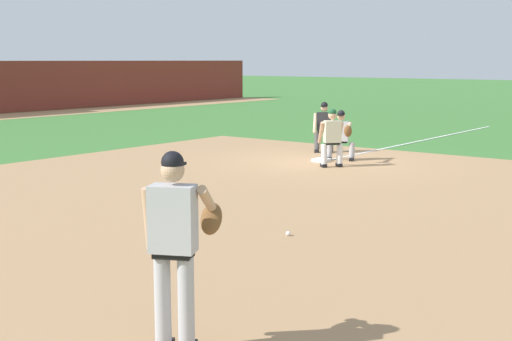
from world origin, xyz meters
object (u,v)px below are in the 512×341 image
(pitcher, at_px, (176,240))
(baserunner, at_px, (332,135))
(umpire, at_px, (324,125))
(first_baseman, at_px, (341,133))
(first_base_bag, at_px, (321,160))
(baseball, at_px, (288,234))

(pitcher, xyz_separation_m, baserunner, (10.61, 4.87, -0.27))
(baserunner, relative_size, umpire, 1.00)
(first_baseman, height_order, umpire, umpire)
(first_base_bag, height_order, first_baseman, first_baseman)
(pitcher, bearing_deg, first_baseman, 24.17)
(first_base_bag, xyz_separation_m, first_baseman, (0.49, -0.30, 0.69))
(baseball, relative_size, baserunner, 0.05)
(pitcher, height_order, umpire, pitcher)
(first_base_bag, bearing_deg, pitcher, -153.66)
(first_base_bag, xyz_separation_m, pitcher, (-11.24, -5.56, 1.01))
(first_base_bag, xyz_separation_m, umpire, (1.65, 0.96, 0.75))
(first_baseman, bearing_deg, umpire, 47.35)
(first_base_bag, bearing_deg, first_baseman, -31.70)
(umpire, bearing_deg, baserunner, -143.95)
(first_baseman, distance_m, baserunner, 1.19)
(first_base_bag, relative_size, umpire, 0.26)
(baseball, height_order, baserunner, baserunner)
(first_base_bag, distance_m, first_baseman, 0.90)
(baseball, distance_m, umpire, 9.97)
(first_base_bag, distance_m, baserunner, 1.20)
(pitcher, xyz_separation_m, first_baseman, (11.73, 5.26, -0.33))
(umpire, bearing_deg, pitcher, -153.15)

